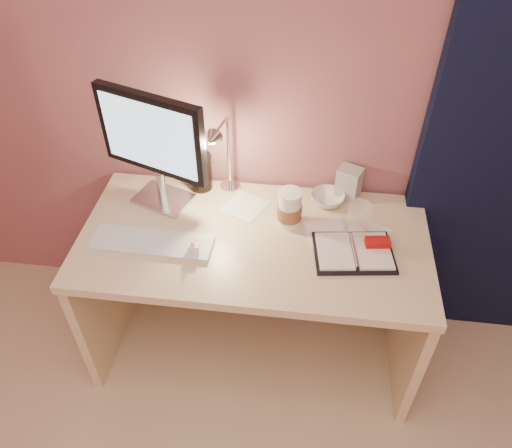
# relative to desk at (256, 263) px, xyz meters

# --- Properties ---
(desk) EXTENTS (1.40, 0.70, 0.73)m
(desk) POSITION_rel_desk_xyz_m (0.00, 0.00, 0.00)
(desk) COLOR beige
(desk) RESTS_ON ground
(monitor) EXTENTS (0.46, 0.24, 0.51)m
(monitor) POSITION_rel_desk_xyz_m (-0.42, 0.11, 0.53)
(monitor) COLOR silver
(monitor) RESTS_ON desk
(keyboard) EXTENTS (0.48, 0.15, 0.02)m
(keyboard) POSITION_rel_desk_xyz_m (-0.39, -0.16, 0.24)
(keyboard) COLOR silver
(keyboard) RESTS_ON desk
(planner) EXTENTS (0.33, 0.27, 0.05)m
(planner) POSITION_rel_desk_xyz_m (0.40, -0.11, 0.24)
(planner) COLOR black
(planner) RESTS_ON desk
(paper_a) EXTENTS (0.20, 0.20, 0.00)m
(paper_a) POSITION_rel_desk_xyz_m (0.29, -0.02, 0.23)
(paper_a) COLOR white
(paper_a) RESTS_ON desk
(paper_b) EXTENTS (0.21, 0.21, 0.00)m
(paper_b) POSITION_rel_desk_xyz_m (0.45, 0.01, 0.23)
(paper_b) COLOR white
(paper_b) RESTS_ON desk
(paper_c) EXTENTS (0.22, 0.22, 0.00)m
(paper_c) POSITION_rel_desk_xyz_m (-0.06, 0.11, 0.23)
(paper_c) COLOR white
(paper_c) RESTS_ON desk
(coffee_cup) EXTENTS (0.10, 0.10, 0.16)m
(coffee_cup) POSITION_rel_desk_xyz_m (0.13, 0.03, 0.30)
(coffee_cup) COLOR white
(coffee_cup) RESTS_ON desk
(clear_cup) EXTENTS (0.09, 0.09, 0.15)m
(clear_cup) POSITION_rel_desk_xyz_m (0.40, -0.00, 0.30)
(clear_cup) COLOR white
(clear_cup) RESTS_ON desk
(bowl) EXTENTS (0.17, 0.17, 0.05)m
(bowl) POSITION_rel_desk_xyz_m (0.29, 0.18, 0.25)
(bowl) COLOR silver
(bowl) RESTS_ON desk
(lotion_bottle) EXTENTS (0.05, 0.05, 0.09)m
(lotion_bottle) POSITION_rel_desk_xyz_m (-0.21, -0.20, 0.27)
(lotion_bottle) COLOR white
(lotion_bottle) RESTS_ON desk
(dark_jar) EXTENTS (0.10, 0.10, 0.15)m
(dark_jar) POSITION_rel_desk_xyz_m (-0.28, 0.22, 0.30)
(dark_jar) COLOR black
(dark_jar) RESTS_ON desk
(product_box) EXTENTS (0.12, 0.11, 0.15)m
(product_box) POSITION_rel_desk_xyz_m (0.37, 0.24, 0.30)
(product_box) COLOR #B5B5B1
(product_box) RESTS_ON desk
(desk_lamp) EXTENTS (0.12, 0.24, 0.38)m
(desk_lamp) POSITION_rel_desk_xyz_m (-0.12, 0.14, 0.46)
(desk_lamp) COLOR silver
(desk_lamp) RESTS_ON desk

